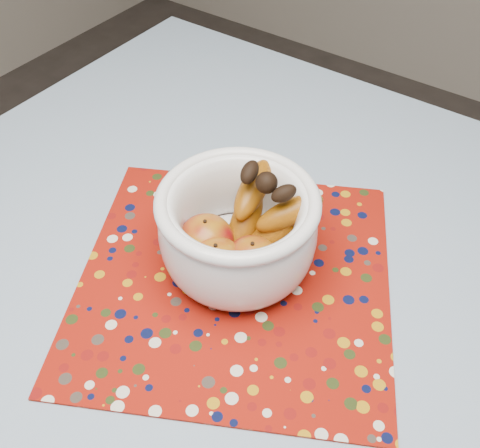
{
  "coord_description": "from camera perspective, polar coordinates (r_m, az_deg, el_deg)",
  "views": [
    {
      "loc": [
        0.21,
        -0.29,
        1.37
      ],
      "look_at": [
        -0.09,
        0.13,
        0.84
      ],
      "focal_mm": 42.0,
      "sensor_mm": 36.0,
      "label": 1
    }
  ],
  "objects": [
    {
      "name": "table",
      "position": [
        0.78,
        -0.01,
        -16.85
      ],
      "size": [
        1.2,
        1.2,
        0.75
      ],
      "color": "brown",
      "rests_on": "ground"
    },
    {
      "name": "tablecloth",
      "position": [
        0.71,
        -0.01,
        -13.81
      ],
      "size": [
        1.32,
        1.32,
        0.01
      ],
      "primitive_type": "cube",
      "color": "#5E839D",
      "rests_on": "table"
    },
    {
      "name": "placemat",
      "position": [
        0.77,
        -0.56,
        -5.56
      ],
      "size": [
        0.56,
        0.56,
        0.0
      ],
      "primitive_type": "cube",
      "rotation": [
        0.0,
        0.0,
        0.47
      ],
      "color": "maroon",
      "rests_on": "tablecloth"
    },
    {
      "name": "fruit_bowl",
      "position": [
        0.73,
        0.36,
        -0.4
      ],
      "size": [
        0.23,
        0.21,
        0.16
      ],
      "color": "white",
      "rests_on": "placemat"
    }
  ]
}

